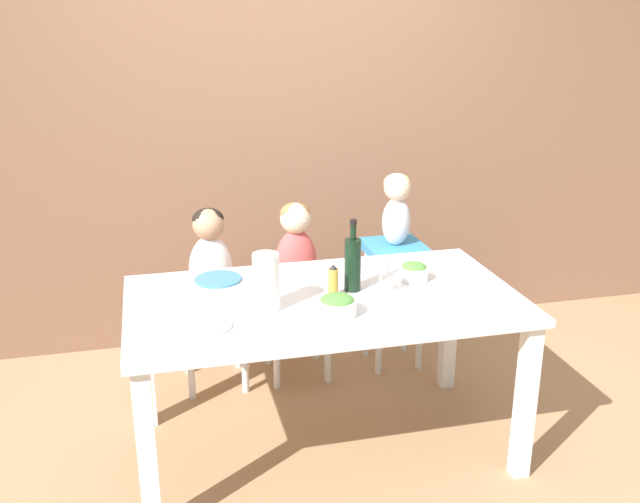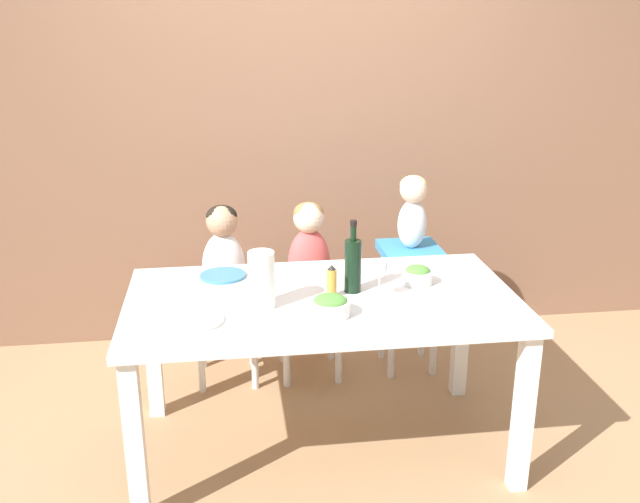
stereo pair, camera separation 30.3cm
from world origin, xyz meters
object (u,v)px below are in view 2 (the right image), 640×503
person_child_left (223,251)px  salad_bowl_small (418,275)px  paper_towel_roll (262,280)px  chair_far_left (226,314)px  dinner_plate_back_left (223,275)px  chair_right_highchair (410,275)px  chair_far_center (309,309)px  salad_bowl_large (330,305)px  wine_glass_near (380,269)px  person_baby_right (413,205)px  wine_bottle (353,264)px  person_child_center (309,248)px  dinner_plate_front_left (197,320)px

person_child_left → salad_bowl_small: (0.85, -0.63, 0.06)m
paper_towel_roll → chair_far_left: bearing=101.1°
dinner_plate_back_left → chair_right_highchair: bearing=23.1°
salad_bowl_small → person_child_left: bearing=143.6°
person_child_left → chair_right_highchair: bearing=-0.1°
chair_far_center → dinner_plate_back_left: size_ratio=2.14×
chair_far_center → person_child_left: person_child_left is taller
chair_right_highchair → paper_towel_roll: (-0.84, -0.80, 0.32)m
salad_bowl_large → salad_bowl_small: 0.52m
chair_far_left → wine_glass_near: 1.12m
person_child_left → wine_glass_near: bearing=-49.7°
wine_glass_near → salad_bowl_small: size_ratio=1.36×
person_baby_right → salad_bowl_small: person_baby_right is taller
wine_bottle → chair_right_highchair: bearing=57.0°
chair_far_center → chair_far_left: bearing=180.0°
person_child_center → person_baby_right: (0.55, 0.00, 0.21)m
chair_far_left → salad_bowl_large: size_ratio=2.81×
chair_far_left → person_child_left: bearing=90.0°
wine_glass_near → salad_bowl_small: 0.26m
chair_far_center → person_child_left: (-0.44, 0.00, 0.35)m
chair_right_highchair → salad_bowl_large: 1.11m
chair_right_highchair → dinner_plate_back_left: size_ratio=3.34×
paper_towel_roll → dinner_plate_back_left: size_ratio=1.14×
paper_towel_roll → salad_bowl_large: (0.26, -0.12, -0.08)m
paper_towel_roll → dinner_plate_front_left: (-0.26, -0.11, -0.11)m
dinner_plate_front_left → chair_far_center: bearing=58.8°
person_baby_right → chair_far_left: bearing=-179.9°
chair_far_left → dinner_plate_front_left: (-0.11, -0.91, 0.38)m
chair_right_highchair → person_child_left: bearing=179.9°
paper_towel_roll → dinner_plate_back_left: bearing=113.1°
chair_far_center → salad_bowl_large: (-0.02, -0.92, 0.41)m
chair_far_left → person_child_left: person_child_left is taller
chair_right_highchair → salad_bowl_small: salad_bowl_small is taller
person_child_left → person_baby_right: bearing=0.0°
paper_towel_roll → salad_bowl_small: (0.70, 0.17, -0.08)m
dinner_plate_front_left → person_baby_right: bearing=39.7°
wine_bottle → dinner_plate_front_left: wine_bottle is taller
chair_right_highchair → dinner_plate_back_left: bearing=-156.9°
person_child_left → person_baby_right: (0.99, 0.00, 0.21)m
wine_bottle → dinner_plate_back_left: wine_bottle is taller
person_baby_right → dinner_plate_front_left: person_baby_right is taller
person_child_left → salad_bowl_large: size_ratio=3.25×
person_child_center → salad_bowl_large: size_ratio=3.25×
person_child_center → wine_glass_near: 0.81m
chair_far_left → salad_bowl_large: salad_bowl_large is taller
wine_glass_near → dinner_plate_back_left: size_ratio=0.85×
chair_right_highchair → wine_bottle: bearing=-123.0°
wine_glass_near → dinner_plate_front_left: size_ratio=0.85×
chair_far_center → salad_bowl_small: (0.41, -0.63, 0.41)m
person_baby_right → wine_bottle: size_ratio=1.22×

